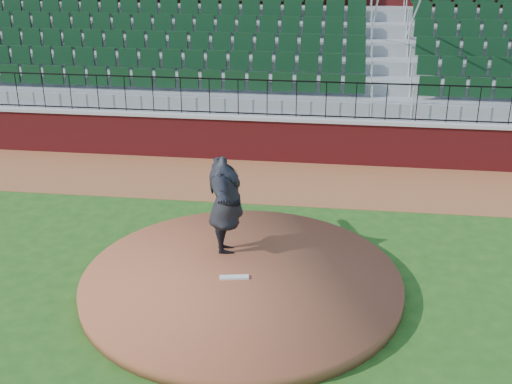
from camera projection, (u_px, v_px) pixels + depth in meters
The scene contains 10 objects.
ground at pixel (246, 287), 12.19m from camera, with size 90.00×90.00×0.00m, color #224E16.
warning_track at pixel (275, 181), 17.13m from camera, with size 34.00×3.20×0.01m, color brown.
field_wall at pixel (281, 140), 18.36m from camera, with size 34.00×0.35×1.20m, color maroon.
wall_cap at pixel (281, 118), 18.11m from camera, with size 34.00×0.45×0.10m, color #B7B7B7.
wall_railing at pixel (282, 99), 17.90m from camera, with size 34.00×0.05×1.00m, color black, non-canonical shape.
seating_stands at pixel (290, 61), 20.20m from camera, with size 34.00×5.10×4.60m, color gray, non-canonical shape.
concourse_wall at pixel (297, 32), 22.58m from camera, with size 34.00×0.50×5.50m, color maroon.
pitchers_mound at pixel (241, 282), 12.10m from camera, with size 5.93×5.93×0.25m, color brown.
pitching_rubber at pixel (234, 277), 11.98m from camera, with size 0.54×0.13×0.04m, color silver.
pitcher at pixel (226, 205), 12.59m from camera, with size 2.46×0.67×2.00m, color black.
Camera 1 is at (1.55, -10.44, 6.35)m, focal length 45.71 mm.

